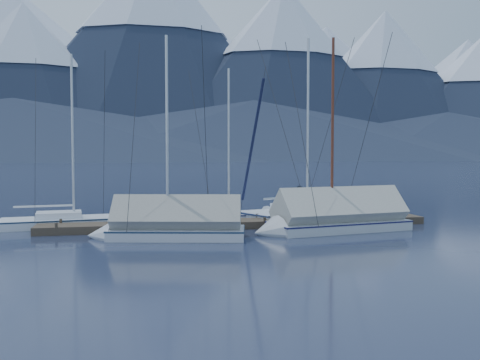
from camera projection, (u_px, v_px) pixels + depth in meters
name	position (u px, v px, depth m)	size (l,w,h in m)	color
ground	(250.00, 234.00, 21.59)	(1000.00, 1000.00, 0.00)	#161D33
mountain_range	(143.00, 80.00, 381.11)	(877.00, 584.00, 150.50)	#475675
dock	(240.00, 225.00, 23.53)	(18.00, 1.50, 0.54)	#382D23
mooring_posts	(229.00, 220.00, 23.42)	(15.12, 1.52, 0.35)	#382D23
sailboat_open_left	(84.00, 223.00, 24.01)	(6.84, 2.91, 8.83)	silver
sailboat_open_mid	(237.00, 218.00, 25.82)	(6.61, 3.32, 8.42)	silver
sailboat_open_right	(314.00, 214.00, 27.34)	(8.01, 5.48, 10.38)	silver
sailboat_covered_near	(329.00, 221.00, 22.32)	(7.48, 3.44, 9.38)	#B8BDC5
sailboat_covered_far	(165.00, 228.00, 20.42)	(6.61, 3.26, 8.90)	silver
person	(300.00, 202.00, 24.26)	(0.56, 0.37, 1.55)	black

